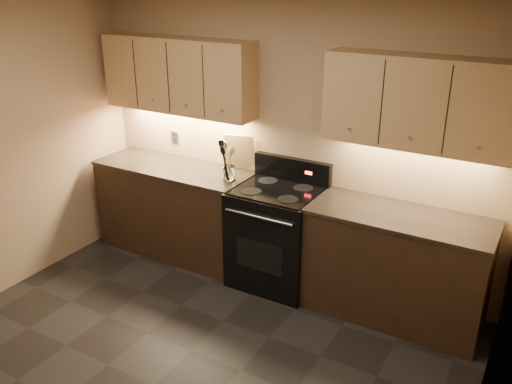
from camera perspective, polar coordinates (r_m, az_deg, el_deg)
wall_back at (r=4.97m, az=3.30°, el=5.61°), size 4.00×0.04×2.60m
wall_right at (r=2.67m, az=22.72°, el=-12.03°), size 0.04×4.00×2.60m
counter_left at (r=5.59m, az=-8.41°, el=-1.79°), size 1.62×0.62×0.93m
counter_right at (r=4.65m, az=14.49°, el=-7.55°), size 1.46×0.62×0.93m
stove at (r=4.97m, az=2.24°, el=-4.54°), size 0.76×0.68×1.14m
upper_cab_left at (r=5.31m, az=-8.22°, el=12.06°), size 1.60×0.30×0.70m
upper_cab_right at (r=4.31m, az=16.78°, el=8.98°), size 1.44×0.30×0.70m
outlet_plate at (r=5.69m, az=-8.55°, el=5.70°), size 0.08×0.01×0.12m
utensil_crock at (r=4.98m, az=-2.87°, el=1.94°), size 0.14×0.14×0.14m
cutting_board at (r=5.21m, az=-1.70°, el=4.23°), size 0.30×0.16×0.36m
wooden_spoon at (r=4.96m, az=-3.24°, el=3.08°), size 0.11×0.14×0.30m
black_spoon at (r=4.96m, az=-2.93°, el=3.21°), size 0.09×0.13×0.32m
black_turner at (r=4.90m, az=-3.02°, el=3.40°), size 0.17×0.11×0.39m
steel_spatula at (r=4.94m, az=-2.46°, el=3.44°), size 0.20×0.16×0.39m
steel_skimmer at (r=4.93m, az=-2.67°, el=3.22°), size 0.20×0.13×0.35m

